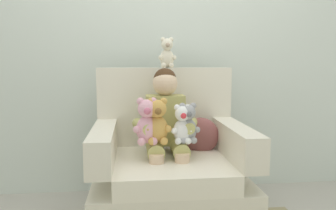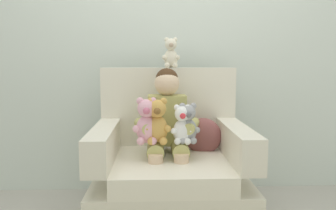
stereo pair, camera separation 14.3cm
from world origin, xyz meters
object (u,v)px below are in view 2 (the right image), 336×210
at_px(plush_honey, 157,122).
at_px(throw_pillow, 203,136).
at_px(plush_cream_on_backrest, 171,54).
at_px(plush_grey, 188,124).
at_px(plush_white, 182,125).
at_px(plush_pink, 147,122).
at_px(armchair, 170,173).
at_px(seated_child, 167,123).

xyz_separation_m(plush_honey, throw_pillow, (0.32, 0.23, -0.14)).
bearing_deg(plush_honey, plush_cream_on_backrest, 55.09).
height_order(plush_grey, plush_honey, plush_honey).
bearing_deg(throw_pillow, plush_grey, -120.23).
xyz_separation_m(plush_grey, plush_white, (-0.04, -0.01, -0.00)).
distance_m(plush_pink, plush_honey, 0.07).
xyz_separation_m(armchair, throw_pillow, (0.24, 0.11, 0.23)).
xyz_separation_m(seated_child, throw_pillow, (0.26, 0.10, -0.11)).
xyz_separation_m(plush_white, plush_pink, (-0.22, 0.01, 0.02)).
xyz_separation_m(plush_white, plush_honey, (-0.16, 0.00, 0.02)).
bearing_deg(plush_cream_on_backrest, armchair, -105.67).
relative_size(plush_pink, throw_pillow, 1.13).
relative_size(plush_grey, plush_honey, 0.88).
distance_m(seated_child, plush_pink, 0.20).
bearing_deg(plush_white, plush_pink, 178.61).
bearing_deg(plush_grey, armchair, 149.84).
distance_m(plush_pink, throw_pillow, 0.48).
height_order(plush_white, plush_cream_on_backrest, plush_cream_on_backrest).
distance_m(plush_grey, plush_cream_on_backrest, 0.63).
height_order(plush_white, plush_honey, plush_honey).
bearing_deg(armchair, throw_pillow, 25.80).
xyz_separation_m(armchair, plush_grey, (0.11, -0.11, 0.35)).
xyz_separation_m(plush_pink, plush_honey, (0.07, -0.00, -0.00)).
distance_m(seated_child, plush_grey, 0.18).
relative_size(plush_pink, plush_cream_on_backrest, 1.30).
height_order(seated_child, plush_white, seated_child).
relative_size(plush_white, plush_honey, 0.85).
distance_m(plush_cream_on_backrest, throw_pillow, 0.65).
bearing_deg(armchair, plush_cream_on_backrest, 86.54).
distance_m(plush_grey, plush_pink, 0.26).
distance_m(seated_child, plush_cream_on_backrest, 0.56).
xyz_separation_m(plush_grey, plush_cream_on_backrest, (-0.09, 0.42, 0.45)).
relative_size(armchair, plush_grey, 4.04).
bearing_deg(plush_white, seated_child, 121.60).
height_order(seated_child, plush_cream_on_backrest, plush_cream_on_backrest).
distance_m(plush_grey, plush_honey, 0.19).
distance_m(seated_child, throw_pillow, 0.30).
distance_m(plush_pink, plush_cream_on_backrest, 0.64).
height_order(seated_child, throw_pillow, seated_child).
height_order(plush_cream_on_backrest, throw_pillow, plush_cream_on_backrest).
height_order(armchair, plush_cream_on_backrest, plush_cream_on_backrest).
relative_size(armchair, plush_honey, 3.56).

